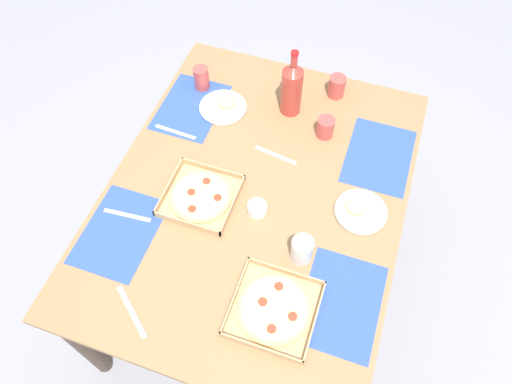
% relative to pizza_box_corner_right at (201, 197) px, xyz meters
% --- Properties ---
extents(ground_plane, '(6.00, 6.00, 0.00)m').
position_rel_pizza_box_corner_right_xyz_m(ground_plane, '(-0.10, 0.19, -0.76)').
color(ground_plane, gray).
extents(dining_table, '(1.49, 1.15, 0.75)m').
position_rel_pizza_box_corner_right_xyz_m(dining_table, '(-0.10, 0.19, -0.11)').
color(dining_table, '#3F3328').
rests_on(dining_table, ground_plane).
extents(placemat_near_left, '(0.36, 0.26, 0.00)m').
position_rel_pizza_box_corner_right_xyz_m(placemat_near_left, '(-0.43, -0.23, -0.01)').
color(placemat_near_left, '#2D4C9E').
rests_on(placemat_near_left, dining_table).
extents(placemat_near_right, '(0.36, 0.26, 0.00)m').
position_rel_pizza_box_corner_right_xyz_m(placemat_near_right, '(0.24, -0.23, -0.01)').
color(placemat_near_right, '#2D4C9E').
rests_on(placemat_near_right, dining_table).
extents(placemat_far_left, '(0.36, 0.26, 0.00)m').
position_rel_pizza_box_corner_right_xyz_m(placemat_far_left, '(-0.43, 0.62, -0.01)').
color(placemat_far_left, '#2D4C9E').
rests_on(placemat_far_left, dining_table).
extents(placemat_far_right, '(0.36, 0.26, 0.00)m').
position_rel_pizza_box_corner_right_xyz_m(placemat_far_right, '(0.24, 0.62, -0.01)').
color(placemat_far_right, '#2D4C9E').
rests_on(placemat_far_right, dining_table).
extents(pizza_box_corner_right, '(0.27, 0.27, 0.04)m').
position_rel_pizza_box_corner_right_xyz_m(pizza_box_corner_right, '(0.00, 0.00, 0.00)').
color(pizza_box_corner_right, tan).
rests_on(pizza_box_corner_right, dining_table).
extents(pizza_box_corner_left, '(0.29, 0.29, 0.04)m').
position_rel_pizza_box_corner_right_xyz_m(pizza_box_corner_left, '(0.34, 0.41, -0.00)').
color(pizza_box_corner_left, tan).
rests_on(pizza_box_corner_left, dining_table).
extents(plate_far_right, '(0.21, 0.21, 0.03)m').
position_rel_pizza_box_corner_right_xyz_m(plate_far_right, '(-0.47, -0.09, -0.00)').
color(plate_far_right, white).
rests_on(plate_far_right, dining_table).
extents(plate_near_right, '(0.20, 0.20, 0.03)m').
position_rel_pizza_box_corner_right_xyz_m(plate_near_right, '(-0.14, 0.60, -0.00)').
color(plate_near_right, white).
rests_on(plate_near_right, dining_table).
extents(soda_bottle, '(0.09, 0.09, 0.32)m').
position_rel_pizza_box_corner_right_xyz_m(soda_bottle, '(-0.56, 0.20, 0.12)').
color(soda_bottle, '#B2382D').
rests_on(soda_bottle, dining_table).
extents(cup_dark, '(0.08, 0.08, 0.10)m').
position_rel_pizza_box_corner_right_xyz_m(cup_dark, '(-0.72, 0.36, 0.04)').
color(cup_dark, '#BF4742').
rests_on(cup_dark, dining_table).
extents(cup_spare, '(0.07, 0.07, 0.09)m').
position_rel_pizza_box_corner_right_xyz_m(cup_spare, '(-0.47, 0.37, 0.03)').
color(cup_spare, '#BF4742').
rests_on(cup_spare, dining_table).
extents(cup_clear_right, '(0.07, 0.07, 0.11)m').
position_rel_pizza_box_corner_right_xyz_m(cup_clear_right, '(-0.57, -0.23, 0.04)').
color(cup_clear_right, '#BF4742').
rests_on(cup_clear_right, dining_table).
extents(cup_red, '(0.08, 0.08, 0.11)m').
position_rel_pizza_box_corner_right_xyz_m(cup_red, '(0.11, 0.44, 0.04)').
color(cup_red, silver).
rests_on(cup_red, dining_table).
extents(condiment_bowl, '(0.08, 0.08, 0.04)m').
position_rel_pizza_box_corner_right_xyz_m(condiment_bowl, '(-0.02, 0.23, 0.01)').
color(condiment_bowl, white).
rests_on(condiment_bowl, dining_table).
extents(knife_by_far_left, '(0.14, 0.18, 0.00)m').
position_rel_pizza_box_corner_right_xyz_m(knife_by_far_left, '(0.50, -0.05, -0.01)').
color(knife_by_far_left, '#B7B7BC').
rests_on(knife_by_far_left, dining_table).
extents(fork_by_near_right, '(0.05, 0.19, 0.00)m').
position_rel_pizza_box_corner_right_xyz_m(fork_by_near_right, '(-0.30, 0.21, -0.01)').
color(fork_by_near_right, '#B7B7BC').
rests_on(fork_by_near_right, dining_table).
extents(fork_by_near_left, '(0.03, 0.19, 0.00)m').
position_rel_pizza_box_corner_right_xyz_m(fork_by_near_left, '(-0.27, -0.23, -0.01)').
color(fork_by_near_left, '#B7B7BC').
rests_on(fork_by_near_left, dining_table).
extents(fork_by_far_right, '(0.03, 0.19, 0.00)m').
position_rel_pizza_box_corner_right_xyz_m(fork_by_far_right, '(0.16, -0.23, -0.01)').
color(fork_by_far_right, '#B7B7BC').
rests_on(fork_by_far_right, dining_table).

